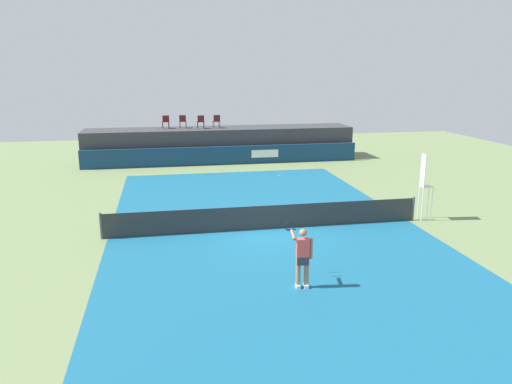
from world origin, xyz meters
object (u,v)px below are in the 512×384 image
object	(u,v)px
umpire_chair	(424,182)
tennis_player	(302,256)
spectator_chair_center	(201,121)
tennis_ball	(279,176)
spectator_chair_right	(217,121)
net_post_far	(413,209)
net_post_near	(101,226)
spectator_chair_left	(183,121)
spectator_chair_far_left	(166,121)

from	to	relation	value
umpire_chair	tennis_player	bearing A→B (deg)	-141.33
tennis_player	umpire_chair	bearing A→B (deg)	38.67
spectator_chair_center	tennis_ball	bearing A→B (deg)	-55.06
spectator_chair_right	tennis_ball	world-z (taller)	spectator_chair_right
net_post_far	tennis_ball	distance (m)	9.93
umpire_chair	tennis_player	size ratio (longest dim) A/B	1.56
tennis_ball	umpire_chair	bearing A→B (deg)	-67.25
umpire_chair	tennis_player	world-z (taller)	umpire_chair
net_post_near	spectator_chair_center	bearing A→B (deg)	72.00
spectator_chair_left	umpire_chair	xyz separation A→B (m)	(9.09, -15.50, -1.11)
net_post_near	tennis_ball	size ratio (longest dim) A/B	14.71
net_post_near	net_post_far	distance (m)	12.40
spectator_chair_right	tennis_ball	bearing A→B (deg)	-63.20
spectator_chair_far_left	tennis_player	xyz separation A→B (m)	(3.52, -20.84, -1.73)
tennis_ball	spectator_chair_center	bearing A→B (deg)	124.94
umpire_chair	spectator_chair_left	bearing A→B (deg)	120.39
spectator_chair_right	tennis_player	bearing A→B (deg)	-89.56
spectator_chair_far_left	spectator_chair_center	bearing A→B (deg)	-10.66
spectator_chair_right	tennis_player	world-z (taller)	spectator_chair_right
net_post_near	tennis_ball	world-z (taller)	net_post_near
spectator_chair_right	net_post_far	bearing A→B (deg)	-66.99
spectator_chair_far_left	tennis_ball	distance (m)	9.25
net_post_near	tennis_ball	bearing A→B (deg)	46.17
spectator_chair_far_left	tennis_player	distance (m)	21.21
spectator_chair_right	umpire_chair	distance (m)	16.66
spectator_chair_far_left	net_post_far	distance (m)	18.47
spectator_chair_left	net_post_far	bearing A→B (deg)	-60.79
spectator_chair_far_left	net_post_far	xyz separation A→B (m)	(9.80, -15.50, -2.19)
net_post_near	spectator_chair_far_left	bearing A→B (deg)	80.48
tennis_player	tennis_ball	xyz separation A→B (m)	(2.80, 14.64, -0.92)
spectator_chair_left	tennis_player	xyz separation A→B (m)	(2.39, -20.86, -1.73)
spectator_chair_center	spectator_chair_right	world-z (taller)	same
umpire_chair	tennis_ball	bearing A→B (deg)	112.75
net_post_near	spectator_chair_left	bearing A→B (deg)	76.49
spectator_chair_center	net_post_near	world-z (taller)	spectator_chair_center
spectator_chair_left	spectator_chair_center	bearing A→B (deg)	-21.06
spectator_chair_far_left	spectator_chair_right	bearing A→B (deg)	-5.79
spectator_chair_far_left	spectator_chair_right	xyz separation A→B (m)	(3.37, -0.34, 0.00)
spectator_chair_right	tennis_player	distance (m)	20.57
spectator_chair_right	net_post_near	bearing A→B (deg)	-111.48
spectator_chair_right	net_post_far	distance (m)	16.61
net_post_far	spectator_chair_far_left	bearing A→B (deg)	122.31
spectator_chair_left	umpire_chair	distance (m)	18.00
tennis_player	spectator_chair_left	bearing A→B (deg)	96.55
spectator_chair_far_left	spectator_chair_center	size ratio (longest dim) A/B	1.00
spectator_chair_far_left	spectator_chair_left	world-z (taller)	same
spectator_chair_center	net_post_near	xyz separation A→B (m)	(-4.89, -15.06, -2.19)
net_post_near	tennis_ball	distance (m)	12.89
umpire_chair	tennis_ball	xyz separation A→B (m)	(-3.89, 9.28, -1.55)
spectator_chair_far_left	net_post_near	xyz separation A→B (m)	(-2.60, -15.50, -2.19)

